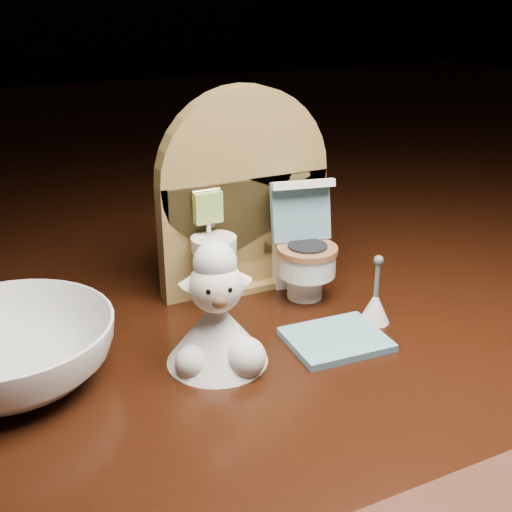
{
  "coord_description": "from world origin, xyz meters",
  "views": [
    {
      "loc": [
        -0.19,
        -0.34,
        0.21
      ],
      "look_at": [
        -0.01,
        0.01,
        0.05
      ],
      "focal_mm": 45.0,
      "sensor_mm": 36.0,
      "label": 1
    }
  ],
  "objects": [
    {
      "name": "toilet_brush",
      "position": [
        0.06,
        -0.03,
        0.01
      ],
      "size": [
        0.02,
        0.02,
        0.05
      ],
      "color": "white",
      "rests_on": "ground"
    },
    {
      "name": "bath_mat",
      "position": [
        0.02,
        -0.04,
        0.0
      ],
      "size": [
        0.06,
        0.05,
        0.0
      ],
      "primitive_type": "cube",
      "rotation": [
        0.0,
        0.0,
        -0.06
      ],
      "color": "#5D8D9F",
      "rests_on": "ground"
    },
    {
      "name": "toy_toilet",
      "position": [
        0.03,
        0.04,
        0.03
      ],
      "size": [
        0.05,
        0.06,
        0.09
      ],
      "rotation": [
        0.0,
        0.0,
        -0.2
      ],
      "color": "white",
      "rests_on": "ground"
    },
    {
      "name": "backdrop_panel",
      "position": [
        -0.0,
        0.06,
        0.07
      ],
      "size": [
        0.13,
        0.05,
        0.15
      ],
      "color": "olive",
      "rests_on": "ground"
    },
    {
      "name": "ceramic_bowl",
      "position": [
        -0.18,
        0.0,
        0.02
      ],
      "size": [
        0.14,
        0.14,
        0.04
      ],
      "primitive_type": "imported",
      "rotation": [
        0.0,
        0.0,
        -0.16
      ],
      "color": "white",
      "rests_on": "ground"
    },
    {
      "name": "plush_lamb",
      "position": [
        -0.06,
        -0.03,
        0.03
      ],
      "size": [
        0.06,
        0.06,
        0.08
      ],
      "rotation": [
        0.0,
        0.0,
        -0.25
      ],
      "color": "silver",
      "rests_on": "ground"
    }
  ]
}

